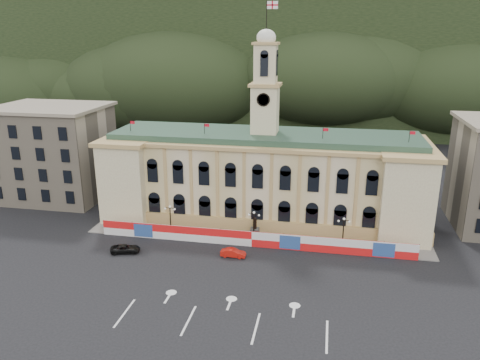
% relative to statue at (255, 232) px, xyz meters
% --- Properties ---
extents(ground, '(260.00, 260.00, 0.00)m').
position_rel_statue_xyz_m(ground, '(0.00, -18.00, -1.19)').
color(ground, black).
rests_on(ground, ground).
extents(lane_markings, '(26.00, 10.00, 0.02)m').
position_rel_statue_xyz_m(lane_markings, '(0.00, -23.00, -1.18)').
color(lane_markings, white).
rests_on(lane_markings, ground).
extents(hill_ridge, '(230.00, 80.00, 64.00)m').
position_rel_statue_xyz_m(hill_ridge, '(0.03, 103.99, 18.30)').
color(hill_ridge, black).
rests_on(hill_ridge, ground).
extents(city_hall, '(56.20, 17.60, 37.10)m').
position_rel_statue_xyz_m(city_hall, '(0.00, 9.63, 6.66)').
color(city_hall, beige).
rests_on(city_hall, ground).
extents(side_building_left, '(21.00, 17.00, 18.60)m').
position_rel_statue_xyz_m(side_building_left, '(-43.00, 12.93, 8.14)').
color(side_building_left, tan).
rests_on(side_building_left, ground).
extents(hoarding_fence, '(50.00, 0.44, 2.50)m').
position_rel_statue_xyz_m(hoarding_fence, '(0.06, -2.93, 0.06)').
color(hoarding_fence, red).
rests_on(hoarding_fence, ground).
extents(pavement, '(56.00, 5.50, 0.16)m').
position_rel_statue_xyz_m(pavement, '(0.00, -0.25, -1.11)').
color(pavement, slate).
rests_on(pavement, ground).
extents(statue, '(1.40, 1.40, 3.72)m').
position_rel_statue_xyz_m(statue, '(0.00, 0.00, 0.00)').
color(statue, '#595651').
rests_on(statue, ground).
extents(lamp_left, '(1.96, 0.44, 5.15)m').
position_rel_statue_xyz_m(lamp_left, '(-14.00, -1.00, 1.89)').
color(lamp_left, black).
rests_on(lamp_left, ground).
extents(lamp_center, '(1.96, 0.44, 5.15)m').
position_rel_statue_xyz_m(lamp_center, '(0.00, -1.00, 1.89)').
color(lamp_center, black).
rests_on(lamp_center, ground).
extents(lamp_right, '(1.96, 0.44, 5.15)m').
position_rel_statue_xyz_m(lamp_right, '(14.00, -1.00, 1.89)').
color(lamp_right, black).
rests_on(lamp_right, ground).
extents(red_sedan, '(1.35, 3.80, 1.25)m').
position_rel_statue_xyz_m(red_sedan, '(-2.15, -7.04, -0.56)').
color(red_sedan, red).
rests_on(red_sedan, ground).
extents(black_suv, '(4.21, 5.44, 1.24)m').
position_rel_statue_xyz_m(black_suv, '(-18.66, -8.76, -0.57)').
color(black_suv, black).
rests_on(black_suv, ground).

